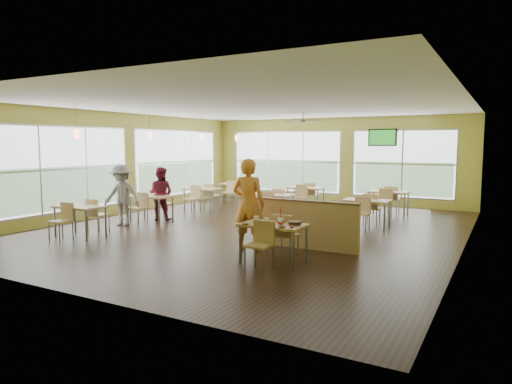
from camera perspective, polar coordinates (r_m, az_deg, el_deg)
room at (r=11.91m, az=0.13°, el=3.04°), size 12.00×12.04×3.20m
window_bays at (r=15.90m, az=-2.87°, el=3.33°), size 9.24×10.24×2.38m
main_table at (r=8.45m, az=2.17°, el=-4.81°), size 1.22×1.52×0.87m
half_wall_divider at (r=9.77m, az=6.03°, el=-4.01°), size 2.40×0.14×1.04m
dining_tables at (r=13.99m, az=-0.25°, el=-0.50°), size 6.92×8.72×0.87m
pendant_lights at (r=14.25m, az=-9.95°, el=6.87°), size 0.11×7.31×0.86m
ceiling_fan at (r=14.61m, az=5.90°, el=8.84°), size 1.25×1.25×0.29m
tv_backwall at (r=16.78m, az=15.53°, el=6.59°), size 1.00×0.07×0.60m
man_plaid at (r=9.54m, az=-0.94°, el=-1.54°), size 0.77×0.57×1.93m
patron_maroon at (r=13.55m, az=-11.83°, el=-0.22°), size 0.88×0.76×1.55m
patron_grey at (r=12.92m, az=-16.42°, el=-0.38°), size 1.18×0.82×1.67m
cup_blue at (r=8.46m, az=0.07°, el=-3.46°), size 0.10×0.10×0.37m
cup_yellow at (r=8.36m, az=1.31°, el=-3.63°), size 0.09×0.09×0.33m
cup_red_near at (r=8.28m, az=3.11°, el=-3.68°), size 0.10×0.10×0.37m
cup_red_far at (r=8.14m, az=3.05°, el=-3.87°), size 0.10×0.10×0.35m
food_basket at (r=8.39m, az=4.88°, el=-3.84°), size 0.27×0.27×0.06m
ketchup_cup at (r=8.05m, az=4.51°, el=-4.42°), size 0.06×0.06×0.03m
wrapper_left at (r=8.37m, az=-1.35°, el=-3.96°), size 0.16×0.14×0.04m
wrapper_mid at (r=8.59m, az=3.07°, el=-3.68°), size 0.21×0.20×0.04m
wrapper_right at (r=8.09m, az=3.30°, el=-4.31°), size 0.18×0.17×0.04m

